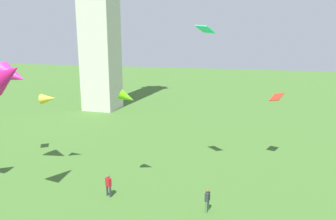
% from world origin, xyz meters
% --- Properties ---
extents(person_3, '(0.32, 0.49, 1.61)m').
position_xyz_m(person_3, '(3.55, 18.12, 0.91)').
color(person_3, '#51754C').
rests_on(person_3, ground_plane).
extents(person_4, '(0.49, 0.42, 1.65)m').
position_xyz_m(person_4, '(-3.66, 18.29, 0.93)').
color(person_4, '#2D3338').
rests_on(person_4, ground_plane).
extents(kite_flying_1, '(1.75, 1.76, 0.68)m').
position_xyz_m(kite_flying_1, '(2.11, 24.28, 11.91)').
color(kite_flying_1, '#28D5A9').
extents(kite_flying_4, '(1.44, 0.99, 1.18)m').
position_xyz_m(kite_flying_4, '(-2.95, 20.48, 6.96)').
color(kite_flying_4, '#64CB13').
extents(kite_flying_5, '(2.04, 2.91, 2.37)m').
position_xyz_m(kite_flying_5, '(-9.31, 15.79, 8.86)').
color(kite_flying_5, '#BC1462').
extents(kite_flying_6, '(1.43, 1.08, 0.99)m').
position_xyz_m(kite_flying_6, '(-10.80, 21.87, 6.21)').
color(kite_flying_6, yellow).
extents(kite_flying_8, '(1.32, 1.59, 0.72)m').
position_xyz_m(kite_flying_8, '(8.01, 29.06, 6.03)').
color(kite_flying_8, red).
extents(kite_flying_9, '(2.69, 1.81, 2.11)m').
position_xyz_m(kite_flying_9, '(-12.64, 20.22, 8.31)').
color(kite_flying_9, '#E1289B').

